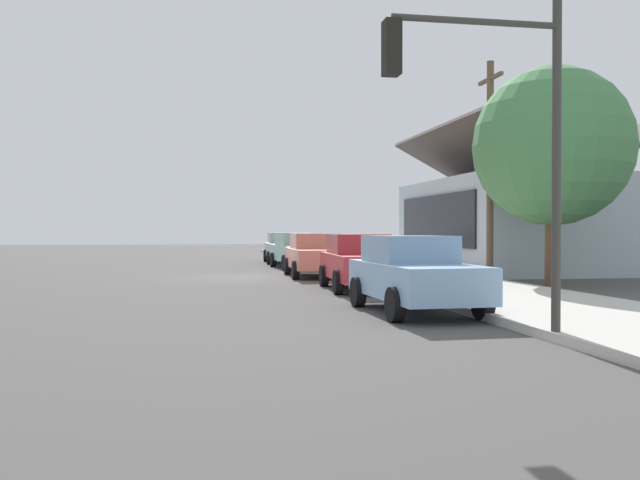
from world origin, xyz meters
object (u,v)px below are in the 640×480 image
(car_coral, at_px, (316,254))
(utility_pole_wooden, at_px, (490,166))
(car_seafoam, at_px, (298,250))
(fire_hydrant_red, at_px, (429,277))
(shade_tree, at_px, (553,147))
(traffic_light_main, at_px, (491,111))
(car_silver, at_px, (284,247))
(car_skyblue, at_px, (414,273))
(car_cherry, at_px, (360,261))

(car_coral, xyz_separation_m, utility_pole_wooden, (2.72, 5.60, 3.11))
(car_seafoam, xyz_separation_m, fire_hydrant_red, (13.71, 1.37, -0.32))
(shade_tree, distance_m, utility_pole_wooden, 2.99)
(shade_tree, bearing_deg, traffic_light_main, -33.21)
(car_coral, height_order, shade_tree, shade_tree)
(car_coral, bearing_deg, shade_tree, 50.17)
(shade_tree, height_order, traffic_light_main, shade_tree)
(car_silver, xyz_separation_m, car_coral, (11.11, -0.27, -0.00))
(car_coral, bearing_deg, traffic_light_main, 1.44)
(car_silver, distance_m, utility_pole_wooden, 15.15)
(car_coral, bearing_deg, utility_pole_wooden, 65.73)
(shade_tree, bearing_deg, fire_hydrant_red, -63.88)
(car_skyblue, height_order, fire_hydrant_red, car_skyblue)
(car_silver, height_order, utility_pole_wooden, utility_pole_wooden)
(car_skyblue, bearing_deg, car_seafoam, 178.07)
(car_silver, height_order, shade_tree, shade_tree)
(shade_tree, xyz_separation_m, fire_hydrant_red, (2.32, -4.73, -3.75))
(car_skyblue, bearing_deg, shade_tree, 130.94)
(car_silver, relative_size, car_skyblue, 1.11)
(car_coral, distance_m, utility_pole_wooden, 6.96)
(car_cherry, bearing_deg, shade_tree, 93.98)
(car_seafoam, distance_m, traffic_light_main, 21.32)
(car_cherry, distance_m, utility_pole_wooden, 6.86)
(car_skyblue, relative_size, fire_hydrant_red, 6.13)
(shade_tree, distance_m, traffic_light_main, 11.69)
(traffic_light_main, xyz_separation_m, fire_hydrant_red, (-7.44, 1.66, -2.99))
(car_seafoam, bearing_deg, utility_pole_wooden, 29.01)
(car_skyblue, distance_m, shade_tree, 9.14)
(car_seafoam, xyz_separation_m, utility_pole_wooden, (8.51, 5.37, 3.11))
(shade_tree, bearing_deg, utility_pole_wooden, -165.73)
(utility_pole_wooden, bearing_deg, traffic_light_main, -24.12)
(traffic_light_main, height_order, fire_hydrant_red, traffic_light_main)
(fire_hydrant_red, bearing_deg, car_silver, -176.01)
(car_coral, xyz_separation_m, traffic_light_main, (15.36, -0.06, 2.68))
(car_silver, xyz_separation_m, traffic_light_main, (26.47, -0.33, 2.68))
(shade_tree, height_order, fire_hydrant_red, shade_tree)
(fire_hydrant_red, bearing_deg, utility_pole_wooden, 142.42)
(car_seafoam, xyz_separation_m, traffic_light_main, (21.15, -0.29, 2.67))
(shade_tree, bearing_deg, car_skyblue, -47.67)
(car_seafoam, distance_m, car_cherry, 11.52)
(traffic_light_main, bearing_deg, car_silver, 179.28)
(shade_tree, relative_size, utility_pole_wooden, 0.89)
(car_skyblue, bearing_deg, car_coral, 178.94)
(utility_pole_wooden, bearing_deg, fire_hydrant_red, -37.58)
(car_silver, relative_size, traffic_light_main, 0.93)
(car_silver, distance_m, car_cherry, 16.84)
(car_seafoam, bearing_deg, car_coral, -5.47)
(car_seafoam, relative_size, traffic_light_main, 0.95)
(traffic_light_main, bearing_deg, car_skyblue, 178.17)
(car_cherry, distance_m, fire_hydrant_red, 2.57)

